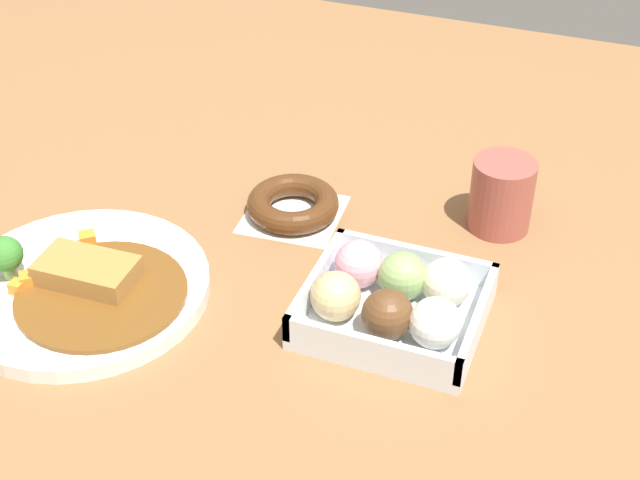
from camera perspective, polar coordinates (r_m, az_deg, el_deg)
The scene contains 5 objects.
ground_plane at distance 1.04m, azimuth -4.85°, elevation -2.44°, with size 1.60×1.60×0.00m, color brown.
curry_plate at distance 1.04m, azimuth -14.49°, elevation -2.73°, with size 0.28×0.28×0.07m.
donut_box at distance 0.97m, azimuth 4.58°, elevation -3.67°, with size 0.19×0.17×0.07m.
chocolate_ring_donut at distance 1.13m, azimuth -1.67°, elevation 2.21°, with size 0.12×0.12×0.03m.
coffee_mug at distance 1.12m, azimuth 11.14°, elevation 2.75°, with size 0.08×0.08×0.09m, color #9E4C42.
Camera 1 is at (0.37, -0.73, 0.65)m, focal length 51.89 mm.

